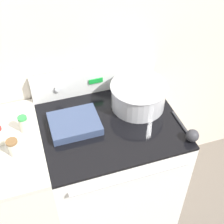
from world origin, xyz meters
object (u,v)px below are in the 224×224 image
mixing_bowl (138,95)px  spice_jar_green_cap (24,124)px  casserole_dish (75,123)px  spice_jar_brown_cap (13,147)px  ladle (191,134)px

mixing_bowl → spice_jar_green_cap: size_ratio=3.31×
casserole_dish → spice_jar_brown_cap: size_ratio=3.00×
ladle → spice_jar_brown_cap: size_ratio=2.85×
mixing_bowl → spice_jar_green_cap: bearing=-178.8°
casserole_dish → ladle: size_ratio=1.06×
spice_jar_brown_cap → casserole_dish: bearing=17.0°
ladle → spice_jar_brown_cap: (-0.94, 0.18, 0.03)m
casserole_dish → spice_jar_green_cap: 0.28m
spice_jar_green_cap → spice_jar_brown_cap: size_ratio=1.10×
spice_jar_green_cap → spice_jar_brown_cap: (-0.07, -0.15, -0.00)m
mixing_bowl → casserole_dish: mixing_bowl is taller
mixing_bowl → spice_jar_green_cap: 0.69m
ladle → mixing_bowl: bearing=116.9°
mixing_bowl → ladle: 0.40m
spice_jar_brown_cap → ladle: bearing=-11.1°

